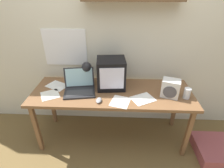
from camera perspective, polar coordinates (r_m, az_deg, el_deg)
The scene contains 14 objects.
ground_plane at distance 2.51m, azimuth 0.00°, elevation -16.47°, with size 12.00×12.00×0.00m, color brown.
back_wall at distance 2.21m, azimuth 0.61°, elevation 16.66°, with size 5.60×0.24×2.60m.
corner_desk at distance 2.08m, azimuth 0.00°, elevation -3.80°, with size 1.87×0.65×0.72m.
crt_monitor at distance 2.06m, azimuth -0.29°, elevation 3.47°, with size 0.35×0.33×0.36m.
laptop at distance 2.07m, azimuth -10.59°, elevation -0.59°, with size 0.39×0.35×0.25m.
desk_lamp at distance 2.12m, azimuth -8.18°, elevation 5.02°, with size 0.12×0.18×0.30m.
juice_glass at distance 2.08m, azimuth 23.26°, elevation -2.94°, with size 0.07×0.07×0.12m.
space_heater at distance 2.03m, azimuth 18.54°, elevation -1.31°, with size 0.22×0.19×0.20m.
computer_mouse at distance 1.88m, azimuth -4.32°, elevation -5.33°, with size 0.07×0.11×0.03m.
printed_handout at distance 1.95m, azimuth 10.04°, elevation -4.78°, with size 0.30×0.28×0.00m.
loose_paper_near_laptop at distance 2.26m, azimuth -17.43°, elevation -0.53°, with size 0.31×0.27×0.00m.
open_notebook at distance 1.88m, azimuth 2.72°, elevation -5.81°, with size 0.24×0.26×0.00m.
loose_paper_near_monitor at distance 2.11m, azimuth -19.58°, elevation -3.35°, with size 0.27×0.27×0.00m.
floor_cushion at distance 2.60m, azimuth 30.69°, elevation -17.91°, with size 0.47×0.47×0.13m.
Camera 1 is at (0.08, -1.73, 1.82)m, focal length 28.00 mm.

